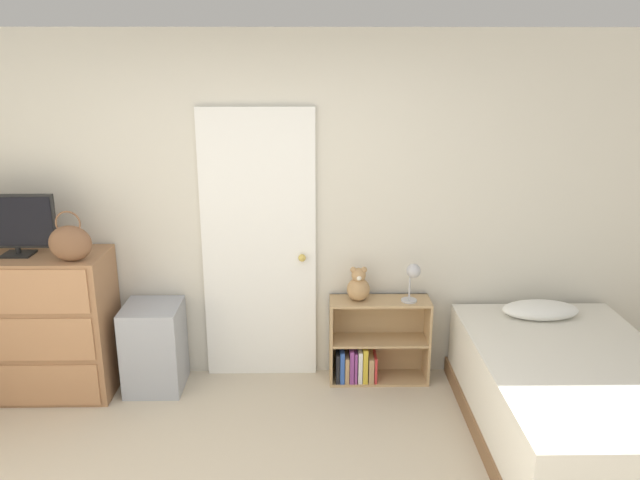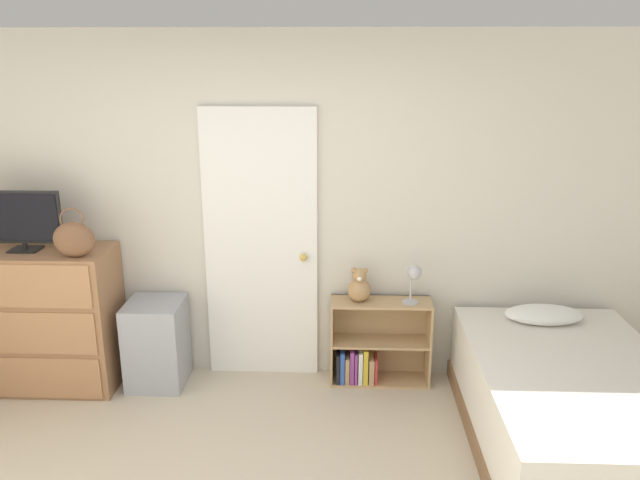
# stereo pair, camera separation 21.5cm
# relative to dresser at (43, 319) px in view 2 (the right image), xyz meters

# --- Properties ---
(wall_back) EXTENTS (10.00, 0.06, 2.55)m
(wall_back) POSITION_rel_dresser_xyz_m (1.68, 0.30, 0.75)
(wall_back) COLOR beige
(wall_back) RESTS_ON ground_plane
(door_closed) EXTENTS (0.83, 0.09, 2.03)m
(door_closed) POSITION_rel_dresser_xyz_m (1.58, 0.25, 0.49)
(door_closed) COLOR white
(door_closed) RESTS_ON ground_plane
(dresser) EXTENTS (1.06, 0.50, 1.05)m
(dresser) POSITION_rel_dresser_xyz_m (0.00, 0.00, 0.00)
(dresser) COLOR #996B47
(dresser) RESTS_ON ground_plane
(tv) EXTENTS (0.57, 0.16, 0.43)m
(tv) POSITION_rel_dresser_xyz_m (-0.05, -0.01, 0.75)
(tv) COLOR black
(tv) RESTS_ON dresser
(handbag) EXTENTS (0.29, 0.13, 0.35)m
(handbag) POSITION_rel_dresser_xyz_m (0.37, -0.14, 0.65)
(handbag) COLOR brown
(handbag) RESTS_ON dresser
(storage_bin) EXTENTS (0.41, 0.42, 0.64)m
(storage_bin) POSITION_rel_dresser_xyz_m (0.82, 0.04, -0.20)
(storage_bin) COLOR #999EA8
(storage_bin) RESTS_ON ground_plane
(bookshelf) EXTENTS (0.74, 0.25, 0.65)m
(bookshelf) POSITION_rel_dresser_xyz_m (2.41, 0.13, -0.27)
(bookshelf) COLOR tan
(bookshelf) RESTS_ON ground_plane
(teddy_bear) EXTENTS (0.17, 0.17, 0.26)m
(teddy_bear) POSITION_rel_dresser_xyz_m (2.31, 0.13, 0.23)
(teddy_bear) COLOR tan
(teddy_bear) RESTS_ON bookshelf
(desk_lamp) EXTENTS (0.13, 0.13, 0.29)m
(desk_lamp) POSITION_rel_dresser_xyz_m (2.70, 0.09, 0.33)
(desk_lamp) COLOR #B2B2B7
(desk_lamp) RESTS_ON bookshelf
(bed) EXTENTS (1.20, 1.90, 0.68)m
(bed) POSITION_rel_dresser_xyz_m (3.60, -0.69, -0.24)
(bed) COLOR brown
(bed) RESTS_ON ground_plane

